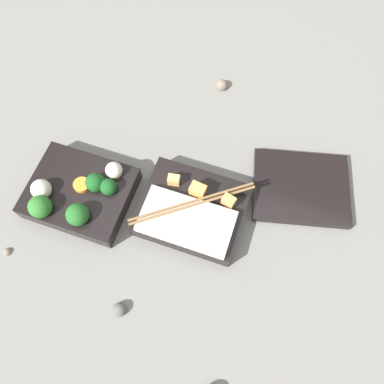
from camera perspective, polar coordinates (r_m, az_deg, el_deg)
ground_plane at (r=0.71m, az=-7.77°, el=-2.08°), size 3.00×3.00×0.00m
bento_tray_vegetable at (r=0.71m, az=-16.86°, el=-0.22°), size 0.18×0.15×0.07m
bento_tray_rice at (r=0.67m, az=-0.03°, el=-2.92°), size 0.19×0.15×0.06m
bento_lid at (r=0.74m, az=16.23°, el=0.67°), size 0.21×0.18×0.01m
pebble_1 at (r=0.66m, az=-10.96°, el=-17.16°), size 0.02×0.02×0.02m
pebble_2 at (r=0.84m, az=4.57°, el=15.91°), size 0.02×0.02×0.02m
pebble_3 at (r=0.75m, az=-26.38°, el=-8.12°), size 0.02×0.02×0.02m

